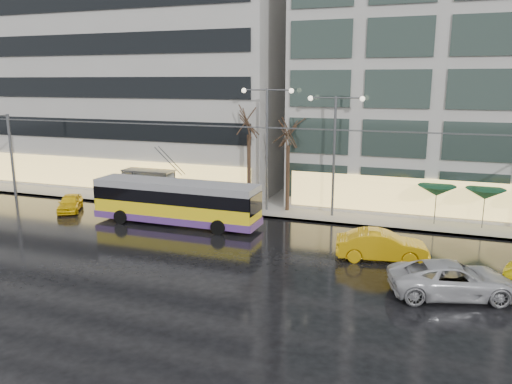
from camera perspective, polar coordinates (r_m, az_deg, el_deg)
The scene contains 19 objects.
ground at distance 29.18m, azimuth -9.31°, elevation -6.98°, with size 140.00×140.00×0.00m, color black.
sidewalk at distance 40.83m, azimuth 2.64°, elevation -1.04°, with size 80.00×10.00×0.15m, color gray.
kerb at distance 36.28m, azimuth 0.36°, elevation -2.78°, with size 80.00×0.10×0.15m, color slate.
building_left at distance 52.15m, azimuth -15.35°, elevation 13.76°, with size 34.00×14.00×22.00m, color #ABA9A3.
trolleybus at distance 34.60m, azimuth -9.12°, elevation -1.31°, with size 11.76×4.63×5.44m.
catenary at distance 34.71m, azimuth -1.80°, elevation 3.57°, with size 42.24×5.12×7.00m.
bus_shelter at distance 41.72m, azimuth -12.48°, elevation 1.61°, with size 4.20×1.60×2.51m.
street_lamp_near at distance 36.82m, azimuth 1.27°, elevation 6.82°, with size 3.96×0.36×9.03m.
street_lamp_far at distance 35.61m, azimuth 8.97°, elevation 6.03°, with size 3.96×0.36×8.53m.
tree_a at distance 37.41m, azimuth -0.83°, elevation 8.60°, with size 3.20×3.20×8.40m.
tree_b at distance 36.73m, azimuth 3.71°, elevation 7.42°, with size 3.20×3.20×7.70m.
parasol_a at distance 35.73m, azimuth 19.94°, elevation 0.13°, with size 2.50×2.50×2.65m.
parasol_b at distance 35.90m, azimuth 24.72°, elevation -0.22°, with size 2.50×2.50×2.65m.
taxi_a at distance 40.43m, azimuth -20.48°, elevation -1.15°, with size 1.51×3.76×1.28m, color yellow.
taxi_b at distance 28.49m, azimuth 14.16°, elevation -5.95°, with size 1.73×4.97×1.64m, color #D79D0B.
sedan_silver at distance 24.88m, azimuth 21.58°, elevation -9.28°, with size 2.65×5.75×1.60m, color #B1B1B6.
pedestrian_a at distance 39.48m, azimuth -10.47°, elevation 0.59°, with size 1.10×1.12×2.19m.
pedestrian_b at distance 40.12m, azimuth -10.71°, elevation -0.07°, with size 0.89×0.70×1.80m.
pedestrian_c at distance 42.61m, azimuth -15.46°, elevation 0.72°, with size 1.27×1.04×2.11m.
Camera 1 is at (13.49, -23.99, 9.69)m, focal length 35.00 mm.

